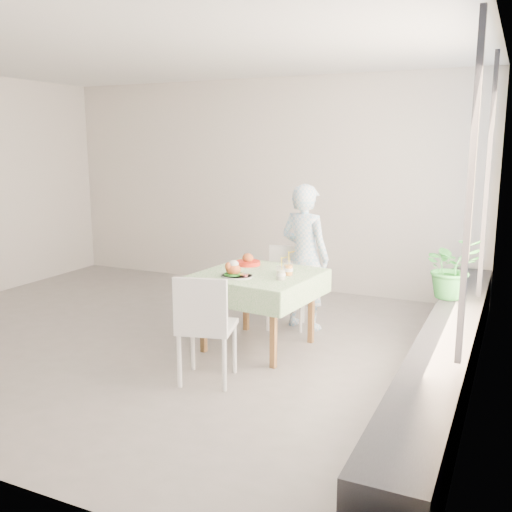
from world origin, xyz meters
The scene contains 15 objects.
floor centered at (0.00, 0.00, 0.00)m, with size 6.00×6.00×0.00m, color #605D5B.
ceiling centered at (0.00, 0.00, 2.80)m, with size 6.00×6.00×0.00m, color white.
wall_back centered at (0.00, 2.50, 1.40)m, with size 6.00×0.02×2.80m, color beige.
wall_right centered at (3.00, 0.00, 1.40)m, with size 0.02×5.00×2.80m, color beige.
window_pane centered at (2.97, 0.00, 1.65)m, with size 0.01×4.80×2.18m, color #D1E0F9.
window_ledge centered at (2.80, 0.00, 0.25)m, with size 0.40×4.80×0.50m, color black.
cafe_table centered at (1.03, 0.18, 0.46)m, with size 1.15×1.15×0.74m.
chair_far centered at (1.03, 0.89, 0.27)m, with size 0.50×0.50×0.86m.
chair_near centered at (0.98, -0.73, 0.28)m, with size 0.53×0.53×0.92m.
diner centered at (1.21, 0.94, 0.77)m, with size 0.56×0.37×1.55m, color #8EC2E3.
main_dish centered at (0.90, -0.06, 0.79)m, with size 0.30×0.30×0.16m.
juice_cup_orange centered at (1.32, 0.21, 0.80)m, with size 0.10×0.10×0.27m.
juice_cup_lemonade centered at (1.33, 0.01, 0.80)m, with size 0.09×0.09×0.25m.
second_dish centered at (0.78, 0.45, 0.78)m, with size 0.25×0.25×0.12m.
potted_plant centered at (2.69, 0.95, 0.80)m, with size 0.54×0.47×0.60m, color #25702D.
Camera 1 is at (3.24, -4.62, 1.96)m, focal length 40.00 mm.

